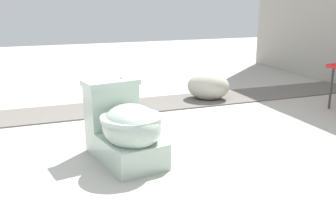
# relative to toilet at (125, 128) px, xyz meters

# --- Properties ---
(ground_plane) EXTENTS (14.00, 14.00, 0.00)m
(ground_plane) POSITION_rel_toilet_xyz_m (-0.18, 0.12, -0.22)
(ground_plane) COLOR #A8A59E
(gravel_strip) EXTENTS (0.56, 8.00, 0.01)m
(gravel_strip) POSITION_rel_toilet_xyz_m (-1.28, 0.62, -0.21)
(gravel_strip) COLOR #605B56
(gravel_strip) RESTS_ON ground
(toilet) EXTENTS (0.69, 0.48, 0.52)m
(toilet) POSITION_rel_toilet_xyz_m (0.00, 0.00, 0.00)
(toilet) COLOR #B2C6B7
(toilet) RESTS_ON ground
(boulder_near) EXTENTS (0.55, 0.57, 0.29)m
(boulder_near) POSITION_rel_toilet_xyz_m (-1.28, 1.24, -0.08)
(boulder_near) COLOR #ADA899
(boulder_near) RESTS_ON ground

